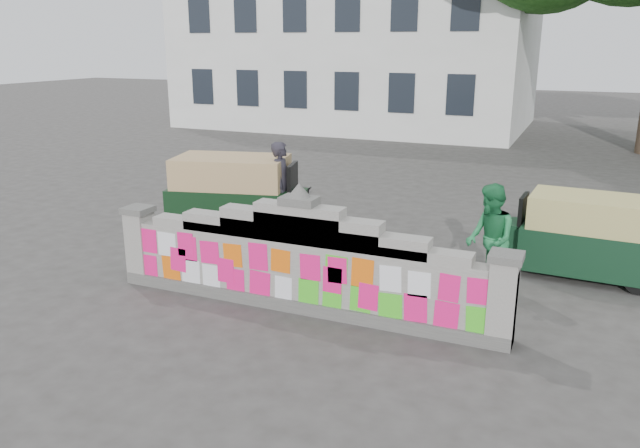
% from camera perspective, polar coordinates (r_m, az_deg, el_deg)
% --- Properties ---
extents(ground, '(100.00, 100.00, 0.00)m').
position_cam_1_polar(ground, '(9.82, -1.82, -7.75)').
color(ground, '#383533').
rests_on(ground, ground).
extents(parapet_wall, '(6.48, 0.44, 2.01)m').
position_cam_1_polar(parapet_wall, '(9.54, -1.88, -3.64)').
color(parapet_wall, '#4C4C49').
rests_on(parapet_wall, ground).
extents(building, '(16.00, 10.00, 8.90)m').
position_cam_1_polar(building, '(31.98, 3.76, 16.30)').
color(building, silver).
rests_on(building, ground).
extents(cyclist_bike, '(2.11, 1.08, 1.05)m').
position_cam_1_polar(cyclist_bike, '(13.22, -3.46, 1.04)').
color(cyclist_bike, black).
rests_on(cyclist_bike, ground).
extents(cyclist_rider, '(0.55, 0.72, 1.79)m').
position_cam_1_polar(cyclist_rider, '(13.13, -3.49, 2.58)').
color(cyclist_rider, '#25232B').
rests_on(cyclist_rider, ground).
extents(pedestrian, '(1.01, 1.10, 1.83)m').
position_cam_1_polar(pedestrian, '(10.50, 15.24, -1.39)').
color(pedestrian, '#217C44').
rests_on(pedestrian, ground).
extents(rickshaw_left, '(3.09, 1.96, 1.66)m').
position_cam_1_polar(rickshaw_left, '(13.58, -7.71, 2.78)').
color(rickshaw_left, black).
rests_on(rickshaw_left, ground).
extents(rickshaw_right, '(2.65, 1.34, 1.45)m').
position_cam_1_polar(rickshaw_right, '(11.86, 23.17, -0.95)').
color(rickshaw_right, black).
rests_on(rickshaw_right, ground).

